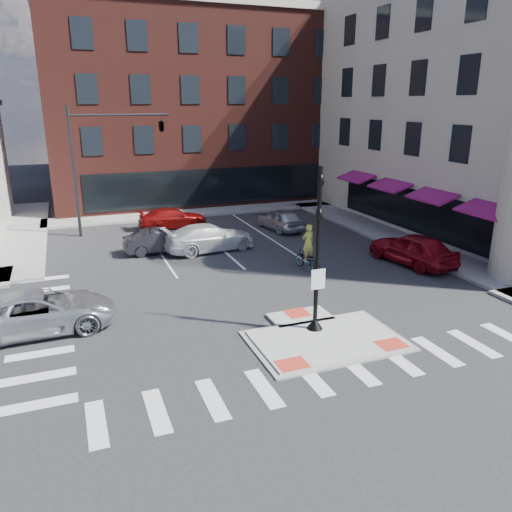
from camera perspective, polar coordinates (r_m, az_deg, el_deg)
name	(u,v)px	position (r m, az deg, el deg)	size (l,w,h in m)	color
ground	(320,336)	(18.59, 7.28, -9.03)	(120.00, 120.00, 0.00)	#28282B
refuge_island	(323,338)	(18.36, 7.67, -9.22)	(5.40, 4.65, 0.13)	gray
sidewalk_e	(398,239)	(32.06, 15.97, 1.92)	(3.00, 24.00, 0.15)	gray
sidewalk_n	(220,210)	(39.09, -4.09, 5.23)	(26.00, 3.00, 0.15)	gray
building_n	(186,106)	(47.88, -7.97, 16.64)	(24.40, 18.40, 15.50)	#56211A
building_far_left	(94,128)	(66.79, -18.03, 13.71)	(10.00, 12.00, 10.00)	slate
building_far_right	(192,118)	(70.72, -7.30, 15.35)	(12.00, 12.00, 12.00)	brown
signal_pole	(317,272)	(18.00, 6.97, -1.78)	(0.60, 0.60, 5.98)	black
mast_arm_signal	(138,134)	(32.97, -13.30, 13.37)	(6.10, 2.24, 8.00)	black
silver_suv	(39,312)	(20.16, -23.56, -5.87)	(2.55, 5.52, 1.53)	#B2B5B9
red_sedan	(413,249)	(27.27, 17.47, 0.81)	(1.98, 4.92, 1.67)	maroon
white_pickup	(209,237)	(28.57, -5.39, 2.12)	(2.15, 5.28, 1.53)	white
bg_car_dark	(161,241)	(28.61, -10.84, 1.71)	(1.42, 4.07, 1.34)	#25252A
bg_car_silver	(280,219)	(33.26, 2.74, 4.23)	(1.67, 4.14, 1.41)	silver
bg_car_red	(173,218)	(34.20, -9.48, 4.31)	(1.86, 4.57, 1.33)	maroon
cyclist	(308,254)	(25.37, 5.92, 0.20)	(1.05, 1.98, 2.35)	#3F3F44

